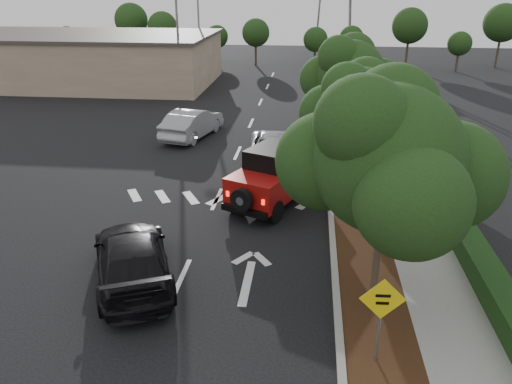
# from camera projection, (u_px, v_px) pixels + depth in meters

# --- Properties ---
(ground) EXTENTS (120.00, 120.00, 0.00)m
(ground) POSITION_uv_depth(u_px,v_px,m) (181.00, 279.00, 14.99)
(ground) COLOR black
(ground) RESTS_ON ground
(curb) EXTENTS (0.20, 70.00, 0.15)m
(curb) POSITION_uv_depth(u_px,v_px,m) (327.00, 155.00, 25.49)
(curb) COLOR #9E9B93
(curb) RESTS_ON ground
(planting_strip) EXTENTS (1.80, 70.00, 0.12)m
(planting_strip) POSITION_uv_depth(u_px,v_px,m) (346.00, 156.00, 25.40)
(planting_strip) COLOR black
(planting_strip) RESTS_ON ground
(sidewalk) EXTENTS (2.00, 70.00, 0.12)m
(sidewalk) POSITION_uv_depth(u_px,v_px,m) (384.00, 157.00, 25.21)
(sidewalk) COLOR gray
(sidewalk) RESTS_ON ground
(hedge) EXTENTS (0.80, 70.00, 0.80)m
(hedge) POSITION_uv_depth(u_px,v_px,m) (413.00, 152.00, 24.94)
(hedge) COLOR black
(hedge) RESTS_ON ground
(commercial_building) EXTENTS (22.00, 12.00, 4.00)m
(commercial_building) POSITION_uv_depth(u_px,v_px,m) (84.00, 60.00, 43.27)
(commercial_building) COLOR gray
(commercial_building) RESTS_ON ground
(transmission_tower) EXTENTS (7.00, 4.00, 28.00)m
(transmission_tower) POSITION_uv_depth(u_px,v_px,m) (332.00, 58.00, 58.35)
(transmission_tower) COLOR slate
(transmission_tower) RESTS_ON ground
(street_tree_near) EXTENTS (3.80, 3.80, 5.92)m
(street_tree_near) POSITION_uv_depth(u_px,v_px,m) (372.00, 300.00, 13.97)
(street_tree_near) COLOR black
(street_tree_near) RESTS_ON ground
(street_tree_mid) EXTENTS (3.20, 3.20, 5.32)m
(street_tree_mid) POSITION_uv_depth(u_px,v_px,m) (354.00, 200.00, 20.38)
(street_tree_mid) COLOR black
(street_tree_mid) RESTS_ON ground
(street_tree_far) EXTENTS (3.40, 3.40, 5.62)m
(street_tree_far) POSITION_uv_depth(u_px,v_px,m) (345.00, 151.00, 26.34)
(street_tree_far) COLOR black
(street_tree_far) RESTS_ON ground
(light_pole_a) EXTENTS (2.00, 0.22, 9.00)m
(light_pole_a) POSITION_uv_depth(u_px,v_px,m) (181.00, 95.00, 39.44)
(light_pole_a) COLOR slate
(light_pole_a) RESTS_ON ground
(light_pole_b) EXTENTS (2.00, 0.22, 9.00)m
(light_pole_b) POSITION_uv_depth(u_px,v_px,m) (201.00, 70.00, 50.53)
(light_pole_b) COLOR slate
(light_pole_b) RESTS_ON ground
(red_jeep) EXTENTS (3.52, 4.70, 2.30)m
(red_jeep) POSITION_uv_depth(u_px,v_px,m) (275.00, 175.00, 19.72)
(red_jeep) COLOR black
(red_jeep) RESTS_ON ground
(silver_suv_ahead) EXTENTS (2.78, 5.57, 1.52)m
(silver_suv_ahead) POSITION_uv_depth(u_px,v_px,m) (274.00, 152.00, 23.80)
(silver_suv_ahead) COLOR #A1A4A8
(silver_suv_ahead) RESTS_ON ground
(black_suv_oncoming) EXTENTS (3.94, 5.58, 1.50)m
(black_suv_oncoming) POSITION_uv_depth(u_px,v_px,m) (132.00, 258.00, 14.65)
(black_suv_oncoming) COLOR black
(black_suv_oncoming) RESTS_ON ground
(silver_sedan_oncoming) EXTENTS (2.88, 5.24, 1.64)m
(silver_sedan_oncoming) POSITION_uv_depth(u_px,v_px,m) (192.00, 123.00, 28.34)
(silver_sedan_oncoming) COLOR #95989C
(silver_sedan_oncoming) RESTS_ON ground
(parked_suv) EXTENTS (4.08, 2.47, 1.30)m
(parked_suv) POSITION_uv_depth(u_px,v_px,m) (165.00, 87.00, 39.07)
(parked_suv) COLOR #A0A2A7
(parked_suv) RESTS_ON ground
(speed_hump_sign) EXTENTS (1.03, 0.10, 2.20)m
(speed_hump_sign) POSITION_uv_depth(u_px,v_px,m) (381.00, 309.00, 11.08)
(speed_hump_sign) COLOR slate
(speed_hump_sign) RESTS_ON ground
(terracotta_planter) EXTENTS (0.79, 0.79, 1.38)m
(terracotta_planter) POSITION_uv_depth(u_px,v_px,m) (393.00, 216.00, 16.85)
(terracotta_planter) COLOR brown
(terracotta_planter) RESTS_ON ground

